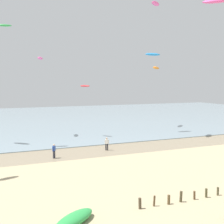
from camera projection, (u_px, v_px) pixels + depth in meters
The scene contains 12 objects.
wet_sand_strip at pixel (72, 153), 36.85m from camera, with size 120.00×6.26×0.01m, color gray.
sea at pixel (32, 119), 71.87m from camera, with size 160.00×70.00×0.10m, color #7F939E.
person_mid_beach at pixel (107, 143), 38.45m from camera, with size 0.49×0.38×1.71m.
person_right_flank at pixel (54, 151), 34.36m from camera, with size 0.44×0.41×1.71m.
grounded_kite at pixel (74, 219), 18.30m from camera, with size 3.31×1.19×0.66m, color green.
kite_aloft_0 at pixel (4, 25), 38.35m from camera, with size 1.85×0.59×0.30m, color green.
kite_aloft_5 at pixel (40, 58), 47.22m from camera, with size 2.50×0.80×0.40m, color #E54C99.
kite_aloft_6 at pixel (156, 68), 58.05m from camera, with size 3.21×1.03×0.51m, color orange.
kite_aloft_7 at pixel (155, 4), 46.06m from camera, with size 2.62×0.84×0.42m, color #E54C99.
kite_aloft_8 at pixel (85, 86), 47.22m from camera, with size 1.92×0.61×0.31m, color red.
kite_aloft_9 at pixel (153, 54), 51.09m from camera, with size 2.87×0.92×0.46m, color #2384D1.
kite_aloft_10 at pixel (216, 1), 37.52m from camera, with size 3.51×1.12×0.56m, color #E54C99.
Camera 1 is at (-9.29, -8.45, 8.76)m, focal length 47.05 mm.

